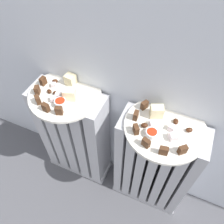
% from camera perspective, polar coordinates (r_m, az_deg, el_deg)
% --- Properties ---
extents(ground_plane, '(6.00, 6.00, 0.00)m').
position_cam_1_polar(ground_plane, '(1.32, -5.44, -26.34)').
color(ground_plane, '#4C4C51').
extents(radiator_left, '(0.35, 0.14, 0.62)m').
position_cam_1_polar(radiator_left, '(1.18, -9.42, -6.28)').
color(radiator_left, '#B2B2B7').
rests_on(radiator_left, ground_plane).
extents(radiator_right, '(0.35, 0.14, 0.62)m').
position_cam_1_polar(radiator_right, '(1.10, 10.37, -13.63)').
color(radiator_right, '#B2B2B7').
rests_on(radiator_right, ground_plane).
extents(plate_left, '(0.30, 0.30, 0.01)m').
position_cam_1_polar(plate_left, '(0.94, -11.89, 4.52)').
color(plate_left, silver).
rests_on(plate_left, radiator_left).
extents(plate_right, '(0.30, 0.30, 0.01)m').
position_cam_1_polar(plate_right, '(0.83, 13.42, -3.87)').
color(plate_right, silver).
rests_on(plate_right, radiator_right).
extents(dark_cake_slice_left_0, '(0.02, 0.03, 0.04)m').
position_cam_1_polar(dark_cake_slice_left_0, '(0.98, -17.23, 7.58)').
color(dark_cake_slice_left_0, '#472B19').
rests_on(dark_cake_slice_left_0, plate_left).
extents(dark_cake_slice_left_1, '(0.03, 0.03, 0.04)m').
position_cam_1_polar(dark_cake_slice_left_1, '(0.95, -18.62, 5.35)').
color(dark_cake_slice_left_1, '#472B19').
rests_on(dark_cake_slice_left_1, plate_left).
extents(dark_cake_slice_left_2, '(0.03, 0.03, 0.04)m').
position_cam_1_polar(dark_cake_slice_left_2, '(0.91, -18.46, 3.01)').
color(dark_cake_slice_left_2, '#472B19').
rests_on(dark_cake_slice_left_2, plate_left).
extents(dark_cake_slice_left_3, '(0.03, 0.02, 0.04)m').
position_cam_1_polar(dark_cake_slice_left_3, '(0.87, -16.62, 1.14)').
color(dark_cake_slice_left_3, '#472B19').
rests_on(dark_cake_slice_left_3, plate_left).
extents(dark_cake_slice_left_4, '(0.03, 0.03, 0.04)m').
position_cam_1_polar(dark_cake_slice_left_4, '(0.85, -13.44, 0.33)').
color(dark_cake_slice_left_4, '#472B19').
rests_on(dark_cake_slice_left_4, plate_left).
extents(marble_cake_slice_left_0, '(0.06, 0.05, 0.05)m').
position_cam_1_polar(marble_cake_slice_left_0, '(0.89, -10.76, 4.56)').
color(marble_cake_slice_left_0, beige).
rests_on(marble_cake_slice_left_0, plate_left).
extents(marble_cake_slice_left_1, '(0.05, 0.04, 0.04)m').
position_cam_1_polar(marble_cake_slice_left_1, '(0.96, -10.59, 8.18)').
color(marble_cake_slice_left_1, beige).
rests_on(marble_cake_slice_left_1, plate_left).
extents(turkish_delight_left_0, '(0.03, 0.03, 0.02)m').
position_cam_1_polar(turkish_delight_left_0, '(0.91, -13.56, 4.05)').
color(turkish_delight_left_0, white).
rests_on(turkish_delight_left_0, plate_left).
extents(turkish_delight_left_1, '(0.03, 0.03, 0.02)m').
position_cam_1_polar(turkish_delight_left_1, '(0.91, -14.81, 3.27)').
color(turkish_delight_left_1, white).
rests_on(turkish_delight_left_1, plate_left).
extents(turkish_delight_left_2, '(0.03, 0.03, 0.02)m').
position_cam_1_polar(turkish_delight_left_2, '(0.97, -14.68, 6.71)').
color(turkish_delight_left_2, white).
rests_on(turkish_delight_left_2, plate_left).
extents(medjool_date_left_0, '(0.03, 0.03, 0.01)m').
position_cam_1_polar(medjool_date_left_0, '(0.95, -15.73, 5.12)').
color(medjool_date_left_0, '#3D1E0F').
rests_on(medjool_date_left_0, plate_left).
extents(medjool_date_left_1, '(0.03, 0.03, 0.02)m').
position_cam_1_polar(medjool_date_left_1, '(0.98, -14.39, 7.67)').
color(medjool_date_left_1, '#3D1E0F').
rests_on(medjool_date_left_1, plate_left).
extents(medjool_date_left_2, '(0.03, 0.03, 0.02)m').
position_cam_1_polar(medjool_date_left_2, '(0.93, -14.27, 4.67)').
color(medjool_date_left_2, '#3D1E0F').
rests_on(medjool_date_left_2, plate_left).
extents(jam_bowl_left, '(0.05, 0.05, 0.03)m').
position_cam_1_polar(jam_bowl_left, '(0.88, -13.06, 2.36)').
color(jam_bowl_left, white).
rests_on(jam_bowl_left, plate_left).
extents(dark_cake_slice_right_0, '(0.03, 0.03, 0.03)m').
position_cam_1_polar(dark_cake_slice_right_0, '(0.86, 8.30, 1.75)').
color(dark_cake_slice_right_0, '#472B19').
rests_on(dark_cake_slice_right_0, plate_right).
extents(dark_cake_slice_right_1, '(0.02, 0.03, 0.03)m').
position_cam_1_polar(dark_cake_slice_right_1, '(0.82, 6.12, -0.89)').
color(dark_cake_slice_right_1, '#472B19').
rests_on(dark_cake_slice_right_1, plate_right).
extents(dark_cake_slice_right_2, '(0.03, 0.03, 0.03)m').
position_cam_1_polar(dark_cake_slice_right_2, '(0.78, 6.15, -4.44)').
color(dark_cake_slice_right_2, '#472B19').
rests_on(dark_cake_slice_right_2, plate_right).
extents(dark_cake_slice_right_3, '(0.03, 0.03, 0.03)m').
position_cam_1_polar(dark_cake_slice_right_3, '(0.76, 8.71, -7.79)').
color(dark_cake_slice_right_3, '#472B19').
rests_on(dark_cake_slice_right_3, plate_right).
extents(dark_cake_slice_right_4, '(0.03, 0.02, 0.03)m').
position_cam_1_polar(dark_cake_slice_right_4, '(0.75, 13.09, -9.64)').
color(dark_cake_slice_right_4, '#472B19').
rests_on(dark_cake_slice_right_4, plate_right).
extents(dark_cake_slice_right_5, '(0.03, 0.03, 0.03)m').
position_cam_1_polar(dark_cake_slice_right_5, '(0.77, 17.62, -9.22)').
color(dark_cake_slice_right_5, '#472B19').
rests_on(dark_cake_slice_right_5, plate_right).
extents(marble_cake_slice_right_0, '(0.06, 0.05, 0.05)m').
position_cam_1_polar(marble_cake_slice_right_0, '(0.83, 11.38, 0.10)').
color(marble_cake_slice_right_0, beige).
rests_on(marble_cake_slice_right_0, plate_right).
extents(turkish_delight_right_0, '(0.03, 0.03, 0.02)m').
position_cam_1_polar(turkish_delight_right_0, '(0.82, 10.24, -2.82)').
color(turkish_delight_right_0, white).
rests_on(turkish_delight_right_0, plate_right).
extents(turkish_delight_right_1, '(0.04, 0.04, 0.03)m').
position_cam_1_polar(turkish_delight_right_1, '(0.79, 15.43, -6.11)').
color(turkish_delight_right_1, white).
rests_on(turkish_delight_right_1, plate_right).
extents(turkish_delight_right_2, '(0.03, 0.03, 0.02)m').
position_cam_1_polar(turkish_delight_right_2, '(0.82, 15.03, -3.92)').
color(turkish_delight_right_2, white).
rests_on(turkish_delight_right_2, plate_right).
extents(medjool_date_right_0, '(0.03, 0.03, 0.02)m').
position_cam_1_polar(medjool_date_right_0, '(0.83, 19.14, -4.36)').
color(medjool_date_right_0, '#3D1E0F').
rests_on(medjool_date_right_0, plate_right).
extents(medjool_date_right_1, '(0.02, 0.03, 0.02)m').
position_cam_1_polar(medjool_date_right_1, '(0.84, 16.02, -2.33)').
color(medjool_date_right_1, '#3D1E0F').
rests_on(medjool_date_right_1, plate_right).
extents(medjool_date_right_2, '(0.03, 0.03, 0.02)m').
position_cam_1_polar(medjool_date_right_2, '(0.81, 8.29, -3.39)').
color(medjool_date_right_2, '#3D1E0F').
rests_on(medjool_date_right_2, plate_right).
extents(jam_bowl_right, '(0.04, 0.04, 0.02)m').
position_cam_1_polar(jam_bowl_right, '(0.79, 10.11, -5.37)').
color(jam_bowl_right, white).
rests_on(jam_bowl_right, plate_right).
extents(fork, '(0.02, 0.10, 0.00)m').
position_cam_1_polar(fork, '(0.92, -12.68, 4.08)').
color(fork, silver).
rests_on(fork, plate_left).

